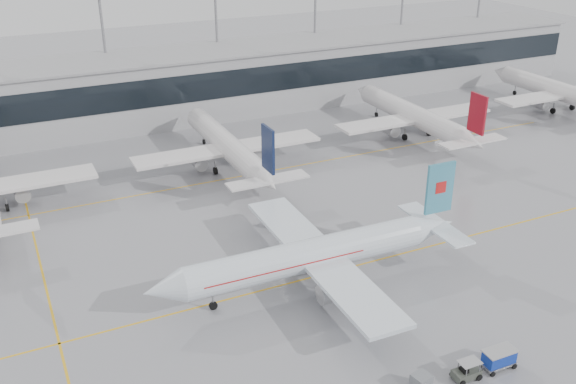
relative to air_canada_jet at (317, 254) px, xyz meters
name	(u,v)px	position (x,y,z in m)	size (l,w,h in m)	color
ground	(333,272)	(2.85, 1.28, -3.72)	(320.00, 320.00, 0.00)	gray
taxi_line_main	(333,272)	(2.85, 1.28, -3.71)	(120.00, 0.25, 0.01)	gold
taxi_line_north	(237,177)	(2.85, 31.28, -3.71)	(120.00, 0.25, 0.01)	gold
taxi_line_cross	(41,269)	(-27.15, 16.28, -3.71)	(0.25, 60.00, 0.01)	gold
terminal	(175,87)	(2.85, 63.28, 2.28)	(180.00, 15.00, 12.00)	#98989C
terminal_glass	(186,89)	(2.85, 55.73, 3.78)	(180.00, 0.20, 5.00)	black
terminal_roof	(172,54)	(2.85, 63.28, 8.48)	(182.00, 16.00, 0.40)	gray
light_masts	(163,42)	(2.85, 69.28, 9.63)	(156.40, 1.00, 22.60)	gray
air_canada_jet	(317,254)	(0.00, 0.00, 0.00)	(36.99, 29.70, 11.70)	silver
parked_jet_c	(228,146)	(2.85, 34.97, -0.01)	(29.64, 36.96, 11.72)	silver
parked_jet_d	(414,116)	(37.85, 34.97, -0.01)	(29.64, 36.96, 11.72)	silver
parked_jet_e	(561,92)	(72.85, 34.97, -0.01)	(29.64, 36.96, 11.72)	silver
baggage_tug	(466,373)	(4.79, -19.34, -3.08)	(3.72, 1.58, 1.80)	#3A3E36
baggage_cart	(499,357)	(8.39, -19.41, -2.60)	(3.13, 1.79, 1.91)	gray
gse_unit	(421,382)	(0.35, -18.73, -2.96)	(1.52, 1.42, 1.52)	slate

